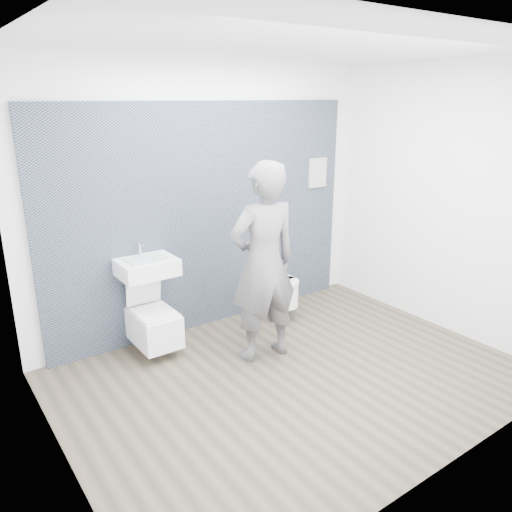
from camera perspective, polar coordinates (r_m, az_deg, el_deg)
ground at (r=4.69m, az=4.38°, el=-13.57°), size 4.00×4.00×0.00m
room_shell at (r=4.07m, az=4.95°, el=7.84°), size 4.00×4.00×4.00m
tile_wall at (r=5.76m, az=-5.07°, el=-7.35°), size 3.60×0.06×2.40m
washbasin at (r=4.90m, az=-12.34°, el=-1.22°), size 0.54×0.41×0.41m
toilet_square at (r=5.06m, az=-11.60°, el=-7.74°), size 0.38×0.55×0.74m
toilet_rounded at (r=5.75m, az=2.51°, el=-3.92°), size 0.34×0.57×0.31m
info_placard at (r=6.55m, az=6.55°, el=-4.22°), size 0.26×0.03×0.35m
visitor at (r=4.64m, az=0.86°, el=-0.85°), size 0.74×0.52×1.91m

